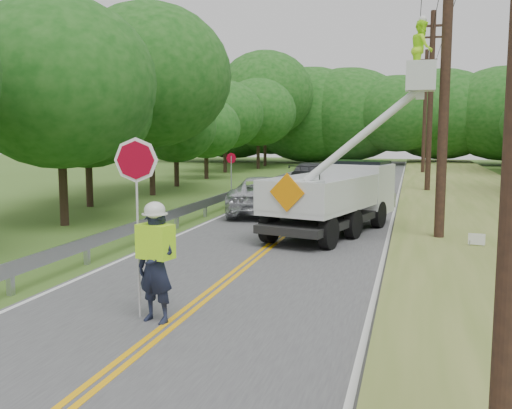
# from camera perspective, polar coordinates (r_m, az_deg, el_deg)

# --- Properties ---
(ground) EXTENTS (140.00, 140.00, 0.00)m
(ground) POSITION_cam_1_polar(r_m,az_deg,el_deg) (10.61, -8.74, -12.02)
(ground) COLOR #406020
(ground) RESTS_ON ground
(road) EXTENTS (7.20, 96.00, 0.03)m
(road) POSITION_cam_1_polar(r_m,az_deg,el_deg) (23.76, 5.08, -1.24)
(road) COLOR #444447
(road) RESTS_ON ground
(guardrail) EXTENTS (0.18, 48.00, 0.77)m
(guardrail) POSITION_cam_1_polar(r_m,az_deg,el_deg) (25.56, -3.44, 0.59)
(guardrail) COLOR #A3A8AC
(guardrail) RESTS_ON ground
(utility_poles) EXTENTS (1.60, 43.30, 10.00)m
(utility_poles) POSITION_cam_1_polar(r_m,az_deg,el_deg) (26.23, 17.43, 10.77)
(utility_poles) COLOR black
(utility_poles) RESTS_ON ground
(tall_grass_verge) EXTENTS (7.00, 96.00, 0.30)m
(tall_grass_verge) POSITION_cam_1_polar(r_m,az_deg,el_deg) (23.57, 22.34, -1.48)
(tall_grass_verge) COLOR #5A722C
(tall_grass_verge) RESTS_ON ground
(treeline_left) EXTENTS (10.98, 55.93, 11.92)m
(treeline_left) POSITION_cam_1_polar(r_m,az_deg,el_deg) (41.98, -4.86, 10.54)
(treeline_left) COLOR #332319
(treeline_left) RESTS_ON ground
(treeline_horizon) EXTENTS (57.17, 14.99, 11.95)m
(treeline_horizon) POSITION_cam_1_polar(r_m,az_deg,el_deg) (65.42, 13.08, 8.76)
(treeline_horizon) COLOR #134911
(treeline_horizon) RESTS_ON ground
(flagger) EXTENTS (1.26, 0.66, 3.37)m
(flagger) POSITION_cam_1_polar(r_m,az_deg,el_deg) (10.59, -10.00, -5.26)
(flagger) COLOR #191E33
(flagger) RESTS_ON road
(bucket_truck) EXTENTS (5.22, 7.26, 6.76)m
(bucket_truck) POSITION_cam_1_polar(r_m,az_deg,el_deg) (20.46, 9.13, 1.66)
(bucket_truck) COLOR black
(bucket_truck) RESTS_ON road
(suv_silver) EXTENTS (3.66, 6.15, 1.60)m
(suv_silver) POSITION_cam_1_polar(r_m,az_deg,el_deg) (24.56, 0.71, 0.97)
(suv_silver) COLOR silver
(suv_silver) RESTS_ON road
(suv_darkgrey) EXTENTS (2.31, 5.55, 1.60)m
(suv_darkgrey) POSITION_cam_1_polar(r_m,az_deg,el_deg) (36.40, 5.64, 2.95)
(suv_darkgrey) COLOR #35383C
(suv_darkgrey) RESTS_ON road
(stop_sign_permanent) EXTENTS (0.40, 0.39, 2.51)m
(stop_sign_permanent) POSITION_cam_1_polar(r_m,az_deg,el_deg) (27.97, -2.49, 3.45)
(stop_sign_permanent) COLOR #A3A8AC
(stop_sign_permanent) RESTS_ON ground
(yard_sign) EXTENTS (0.45, 0.10, 0.65)m
(yard_sign) POSITION_cam_1_polar(r_m,az_deg,el_deg) (17.29, 21.13, -3.33)
(yard_sign) COLOR white
(yard_sign) RESTS_ON ground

